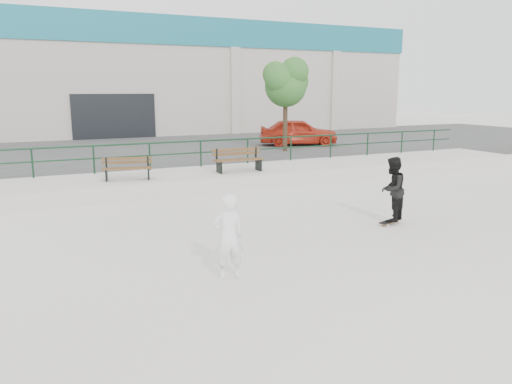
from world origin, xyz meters
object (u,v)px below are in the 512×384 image
bench_left (127,169)px  red_car (298,132)px  seated_skater (228,237)px  skateboard (390,221)px  standing_skater (392,189)px  bench_right (238,160)px  tree (286,81)px

bench_left → red_car: 12.42m
red_car → seated_skater: 18.38m
red_car → skateboard: size_ratio=5.21×
bench_left → skateboard: (5.43, -6.76, -0.80)m
red_car → skateboard: (-5.00, -13.49, -1.14)m
skateboard → standing_skater: (0.00, 0.00, 0.86)m
bench_right → red_car: (6.42, 6.75, 0.29)m
skateboard → seated_skater: bearing=-179.8°
skateboard → standing_skater: standing_skater is taller
bench_left → bench_right: (4.01, -0.02, 0.05)m
tree → standing_skater: tree is taller
bench_left → bench_right: size_ratio=0.90×
bench_left → standing_skater: standing_skater is taller
bench_left → skateboard: bearing=-39.2°
standing_skater → red_car: bearing=-141.2°
tree → red_car: tree is taller
bench_left → red_car: red_car is taller
skateboard → bench_right: bearing=83.8°
bench_left → seated_skater: 8.51m
bench_left → seated_skater: seated_skater is taller
tree → skateboard: (-3.16, -11.56, -3.76)m
standing_skater → seated_skater: 5.55m
tree → standing_skater: (-3.16, -11.56, -2.91)m
seated_skater → bench_right: bearing=-110.7°
bench_left → tree: bearing=41.2°
bench_right → standing_skater: standing_skater is taller
tree → standing_skater: 12.33m
tree → seated_skater: size_ratio=2.76×
bench_right → tree: (4.58, 4.82, 2.92)m
bench_left → bench_right: bearing=11.7°
tree → red_car: bearing=46.4°
tree → skateboard: 12.56m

